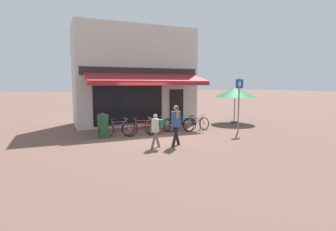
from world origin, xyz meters
TOP-DOWN VIEW (x-y plane):
  - ground_plane at (0.00, 0.00)m, footprint 160.00×160.00m
  - shop_front at (0.54, 4.46)m, footprint 7.11×4.96m
  - bike_rack_rail at (0.71, 0.64)m, footprint 4.64×0.04m
  - bicycle_purple at (-1.43, 0.62)m, footprint 1.75×0.52m
  - bicycle_red at (-0.38, 0.36)m, footprint 1.81×0.52m
  - bicycle_green at (0.63, 0.57)m, footprint 1.58×0.91m
  - bicycle_blue at (1.77, 0.62)m, footprint 1.69×0.52m
  - bicycle_black at (2.69, 0.54)m, footprint 1.71×0.60m
  - pedestrian_adult at (0.26, -2.10)m, footprint 0.53×0.66m
  - pedestrian_child at (-0.54, -2.05)m, footprint 0.52×0.48m
  - litter_bin at (-2.08, 0.66)m, footprint 0.51×0.51m
  - parking_sign at (4.41, -0.65)m, footprint 0.44×0.07m
  - cafe_parasol at (6.30, 2.11)m, footprint 2.54×2.54m

SIDE VIEW (x-z plane):
  - ground_plane at x=0.00m, z-range 0.00..0.00m
  - bicycle_black at x=2.69m, z-range -0.05..0.77m
  - bicycle_green at x=0.63m, z-range -0.05..0.79m
  - bicycle_purple at x=-1.43m, z-range -0.04..0.79m
  - bicycle_blue at x=1.77m, z-range -0.06..0.82m
  - bicycle_red at x=-0.38m, z-range -0.05..0.83m
  - bike_rack_rail at x=0.71m, z-range 0.20..0.77m
  - litter_bin at x=-2.08m, z-range 0.00..1.14m
  - pedestrian_child at x=-0.54m, z-range 0.15..1.46m
  - pedestrian_adult at x=0.26m, z-range 0.17..1.78m
  - parking_sign at x=4.41m, z-range 0.29..3.00m
  - cafe_parasol at x=6.30m, z-range 0.80..2.98m
  - shop_front at x=0.54m, z-range -0.01..5.73m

